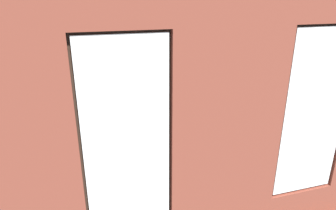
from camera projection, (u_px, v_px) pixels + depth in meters
name	position (u px, v px, depth m)	size (l,w,h in m)	color
ground_plane	(164.00, 150.00, 6.42)	(6.44, 6.08, 0.10)	brown
brick_wall_with_windows	(227.00, 135.00, 3.47)	(5.84, 0.30, 3.18)	brown
couch_by_window	(186.00, 193.00, 4.42)	(1.78, 0.87, 0.80)	black
couch_left	(260.00, 124.00, 6.77)	(0.99, 1.81, 0.80)	black
coffee_table	(155.00, 125.00, 6.57)	(1.51, 0.76, 0.45)	#A87547
cup_ceramic	(135.00, 125.00, 6.31)	(0.07, 0.07, 0.08)	#33567F
candle_jar	(145.00, 119.00, 6.56)	(0.08, 0.08, 0.12)	#B7333D
table_plant_small	(171.00, 113.00, 6.74)	(0.13, 0.13, 0.21)	#9E5638
remote_silver	(155.00, 122.00, 6.55)	(0.05, 0.17, 0.02)	#B2B2B7
media_console	(35.00, 147.00, 5.94)	(1.15, 0.42, 0.47)	black
tv_flatscreen	(30.00, 122.00, 5.74)	(0.95, 0.20, 0.64)	black
papasan_chair	(124.00, 106.00, 7.50)	(1.16, 1.16, 0.72)	olive
potted_plant_foreground_right	(52.00, 98.00, 7.32)	(1.09, 0.82, 1.52)	gray
potted_plant_between_couches	(264.00, 166.00, 4.76)	(0.79, 0.87, 1.07)	#47423D
potted_plant_corner_near_left	(224.00, 77.00, 8.59)	(1.08, 1.11, 1.44)	beige
potted_plant_by_left_couch	(218.00, 106.00, 7.86)	(0.27, 0.27, 0.50)	beige
potted_plant_near_tv	(61.00, 160.00, 5.10)	(0.44, 0.44, 0.70)	brown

